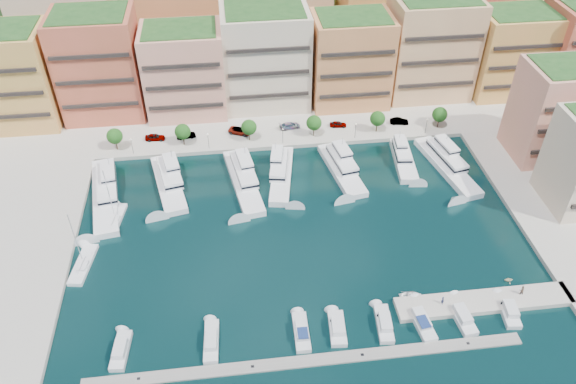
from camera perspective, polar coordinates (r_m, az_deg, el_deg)
name	(u,v)px	position (r m, az deg, el deg)	size (l,w,h in m)	color
ground	(300,233)	(114.69, 1.28, -4.21)	(400.00, 400.00, 0.00)	black
north_quay	(271,86)	(164.81, -1.78, 10.74)	(220.00, 64.00, 2.00)	#9E998E
hillside	(257,20)	(208.06, -3.14, 17.05)	(240.00, 40.00, 58.00)	#1F3D19
south_pontoon	(308,362)	(95.23, 2.03, -16.84)	(72.00, 2.20, 0.35)	gray
finger_pier	(483,303)	(108.12, 19.24, -10.64)	(32.00, 5.00, 2.00)	#9E998E
apartment_0	(8,77)	(156.85, -26.60, 10.38)	(22.00, 16.50, 24.80)	#E19552
apartment_1	(99,65)	(152.12, -18.62, 12.15)	(20.00, 16.50, 26.80)	#D05A45
apartment_2	(184,71)	(148.31, -10.48, 12.00)	(20.00, 15.50, 22.80)	#E08F7D
apartment_3	(266,57)	(149.46, -2.28, 13.50)	(22.00, 16.50, 25.80)	beige
apartment_4	(350,60)	(151.29, 6.35, 13.21)	(20.00, 15.50, 23.80)	#D98951
apartment_5	(430,47)	(158.58, 14.26, 14.12)	(22.00, 16.50, 26.80)	#E8B17A
apartment_6	(511,52)	(166.63, 21.67, 13.04)	(20.00, 15.50, 22.80)	#E19552
apartment_east_a	(558,111)	(142.99, 25.77, 7.44)	(18.00, 14.50, 22.80)	#E08F7D
backblock_0	(68,25)	(173.54, -21.42, 15.49)	(26.00, 18.00, 30.00)	beige
backblock_1	(177,20)	(168.75, -11.17, 16.77)	(26.00, 18.00, 30.00)	#D98951
backblock_2	(283,15)	(169.22, -0.55, 17.55)	(26.00, 18.00, 30.00)	#E8B17A
backblock_3	(384,10)	(174.91, 9.76, 17.76)	(26.00, 18.00, 30.00)	#E19552
backblock_4	(483,5)	(185.35, 19.16, 17.48)	(26.00, 18.00, 30.00)	#D05A45
tree_0	(115,136)	(140.09, -17.20, 5.44)	(3.80, 3.80, 5.65)	#473323
tree_1	(183,132)	(137.87, -10.66, 6.04)	(3.80, 3.80, 5.65)	#473323
tree_2	(249,127)	(137.48, -3.98, 6.58)	(3.80, 3.80, 5.65)	#473323
tree_3	(314,123)	(138.95, 2.66, 7.03)	(3.80, 3.80, 5.65)	#473323
tree_4	(378,119)	(142.21, 9.09, 7.37)	(3.80, 3.80, 5.65)	#473323
tree_5	(440,114)	(147.15, 15.16, 7.61)	(3.80, 3.80, 5.65)	#473323
lamppost_0	(132,144)	(137.97, -15.61, 4.75)	(0.30, 0.30, 4.20)	black
lamppost_1	(208,138)	(136.08, -8.12, 5.41)	(0.30, 0.30, 4.20)	black
lamppost_2	(283,133)	(136.57, -0.53, 5.98)	(0.30, 0.30, 4.20)	black
lamppost_3	(356,128)	(139.39, 6.88, 6.43)	(0.30, 0.30, 4.20)	black
lamppost_4	(427,124)	(144.42, 13.90, 6.77)	(0.30, 0.30, 4.20)	black
yacht_0	(105,191)	(129.21, -18.09, 0.06)	(8.87, 26.43, 7.30)	white
yacht_1	(169,181)	(128.78, -12.03, 1.13)	(9.20, 21.48, 7.30)	white
yacht_2	(243,178)	(127.02, -4.59, 1.45)	(8.35, 23.92, 7.30)	white
yacht_3	(281,171)	(128.48, -0.70, 2.10)	(7.86, 21.08, 7.30)	white
yacht_4	(341,167)	(130.62, 5.43, 2.55)	(8.27, 20.75, 7.30)	white
yacht_5	(403,157)	(135.69, 11.61, 3.48)	(5.91, 16.68, 7.30)	white
yacht_6	(446,163)	(136.31, 15.75, 2.89)	(9.11, 23.97, 7.30)	white
cruiser_0	(121,351)	(99.53, -16.62, -15.20)	(3.17, 7.73, 2.55)	silver
cruiser_2	(211,342)	(97.54, -7.79, -14.82)	(2.80, 8.44, 2.55)	silver
cruiser_4	(301,332)	(97.79, 1.37, -14.07)	(2.69, 7.93, 2.66)	silver
cruiser_5	(337,329)	(98.60, 5.03, -13.66)	(3.26, 7.32, 2.55)	silver
cruiser_6	(384,324)	(100.21, 9.73, -13.07)	(3.22, 8.08, 2.55)	silver
cruiser_7	(421,320)	(101.89, 13.32, -12.56)	(3.45, 9.26, 2.66)	silver
cruiser_8	(461,316)	(104.32, 17.19, -11.94)	(3.32, 8.58, 2.55)	silver
cruiser_9	(508,311)	(107.72, 21.49, -11.19)	(3.46, 7.60, 2.55)	silver
sailboat_1	(83,265)	(114.90, -20.07, -6.99)	(4.46, 10.73, 13.20)	white
sailboat_2	(115,219)	(122.68, -17.14, -2.69)	(4.19, 9.54, 13.20)	white
tender_3	(509,280)	(113.06, 21.50, -8.29)	(1.45, 1.68, 0.89)	beige
tender_0	(410,296)	(105.24, 12.34, -10.25)	(2.88, 4.04, 0.84)	silver
car_0	(155,137)	(142.66, -13.37, 5.45)	(1.92, 4.77, 1.63)	gray
car_1	(186,135)	(141.87, -10.32, 5.70)	(1.64, 4.71, 1.55)	gray
car_2	(240,131)	(141.74, -4.91, 6.22)	(2.62, 5.67, 1.58)	gray
car_3	(290,126)	(143.28, 0.19, 6.76)	(2.15, 5.29, 1.53)	gray
car_4	(338,124)	(144.49, 5.11, 6.88)	(1.70, 4.23, 1.44)	gray
car_5	(399,121)	(147.80, 11.23, 7.07)	(1.63, 4.68, 1.54)	gray
person_0	(443,300)	(103.93, 15.43, -10.56)	(0.64, 0.42, 1.76)	#252B4B
person_1	(522,290)	(109.96, 22.65, -9.17)	(0.95, 0.74, 1.96)	brown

